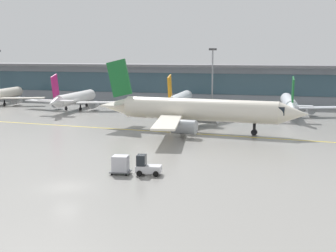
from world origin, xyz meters
TOP-DOWN VIEW (x-y plane):
  - ground_plane at (0.00, 0.00)m, footprint 400.00×400.00m
  - taxiway_centreline_stripe at (5.28, 33.20)m, footprint 109.55×10.61m
  - terminal_concourse at (0.00, 81.88)m, footprint 178.38×11.00m
  - gate_airplane_0 at (-49.80, 62.02)m, footprint 23.21×25.09m
  - gate_airplane_1 at (-27.76, 57.82)m, footprint 23.29×25.08m
  - gate_airplane_2 at (-4.94, 61.76)m, footprint 23.29×25.08m
  - gate_airplane_3 at (18.12, 60.31)m, footprint 23.22×25.09m
  - taxiing_regional_jet at (4.84, 35.24)m, footprint 34.86×32.27m
  - baggage_tug at (5.88, 6.51)m, footprint 2.78×1.94m
  - cargo_dolly_lead at (3.17, 6.11)m, footprint 2.31×1.89m
  - apron_light_mast_1 at (0.25, 72.25)m, footprint 1.80×0.36m

SIDE VIEW (x-z plane):
  - ground_plane at x=0.00m, z-range 0.00..0.00m
  - taxiway_centreline_stripe at x=5.28m, z-range 0.00..0.01m
  - baggage_tug at x=5.88m, z-range -0.16..1.94m
  - cargo_dolly_lead at x=3.17m, z-range 0.08..2.02m
  - gate_airplane_0 at x=-49.80m, z-range -1.66..6.64m
  - gate_airplane_1 at x=-27.76m, z-range -1.66..6.64m
  - gate_airplane_2 at x=-4.94m, z-range -1.66..6.64m
  - gate_airplane_3 at x=18.12m, z-range -1.66..6.64m
  - taxiing_regional_jet at x=4.84m, z-range -2.31..9.23m
  - terminal_concourse at x=0.00m, z-range 0.12..9.72m
  - apron_light_mast_1 at x=0.25m, z-range 0.68..14.23m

